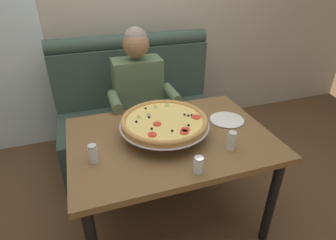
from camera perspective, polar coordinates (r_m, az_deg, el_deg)
ground_plane at (r=2.24m, az=0.50°, el=-19.42°), size 16.00×16.00×0.00m
booth_bench at (r=2.68m, az=-5.82°, el=0.70°), size 1.50×0.78×1.13m
dining_table at (r=1.80m, az=0.59°, el=-5.73°), size 1.26×0.89×0.74m
diner_main at (r=2.30m, az=-5.56°, el=4.30°), size 0.54×0.64×1.27m
pizza at (r=1.70m, az=-0.77°, el=-0.26°), size 0.56×0.56×0.14m
shaker_pepper_flakes at (r=1.45m, az=6.33°, el=-9.48°), size 0.05×0.05×0.10m
shaker_oregano at (r=1.56m, az=-15.18°, el=-6.98°), size 0.05×0.05×0.11m
shaker_parmesan at (r=1.65m, az=13.02°, el=-4.44°), size 0.05×0.05×0.11m
plate_near_left at (r=1.96m, az=12.10°, el=0.24°), size 0.24×0.24×0.02m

